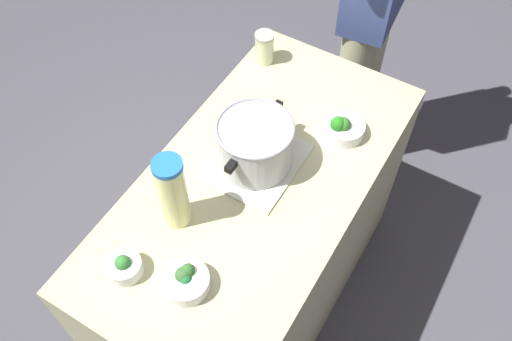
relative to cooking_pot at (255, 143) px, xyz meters
The scene contains 10 objects.
ground_plane 1.04m from the cooking_pot, 146.25° to the right, with size 8.00×8.00×0.00m, color #4A484F.
counter_slab 0.57m from the cooking_pot, 146.25° to the right, with size 1.32×0.67×0.94m, color #BAB585.
dish_cloth 0.09m from the cooking_pot, 26.57° to the left, with size 0.32×0.29×0.01m, color beige.
cooking_pot is the anchor object (origin of this frame).
lemonade_pitcher 0.32m from the cooking_pot, 162.88° to the left, with size 0.09×0.09×0.28m.
mason_jar 0.49m from the cooking_pot, 26.80° to the left, with size 0.07×0.07×0.13m.
broccoli_bowl_front 0.55m from the cooking_pot, 167.55° to the left, with size 0.11×0.11×0.08m.
broccoli_bowl_center 0.49m from the cooking_pot, behind, with size 0.14×0.14×0.08m.
broccoli_bowl_back 0.33m from the cooking_pot, 37.41° to the right, with size 0.14×0.14×0.09m.
person_cook 0.94m from the cooking_pot, ahead, with size 0.50×0.24×1.74m.
Camera 1 is at (-0.89, -0.53, 2.44)m, focal length 39.17 mm.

